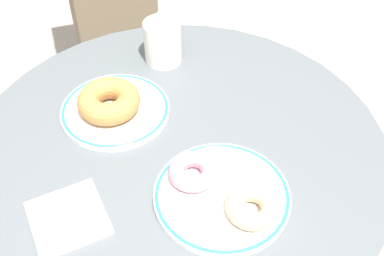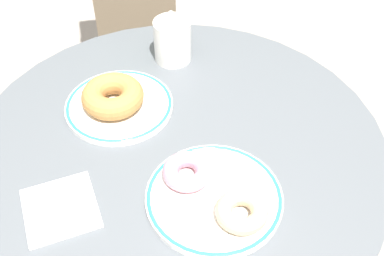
# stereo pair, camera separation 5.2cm
# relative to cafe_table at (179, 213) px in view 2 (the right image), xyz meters

# --- Properties ---
(cafe_table) EXTENTS (0.75, 0.75, 0.75)m
(cafe_table) POSITION_rel_cafe_table_xyz_m (0.00, 0.00, 0.00)
(cafe_table) COLOR #565B60
(cafe_table) RESTS_ON ground
(plate_left) EXTENTS (0.21, 0.21, 0.01)m
(plate_left) POSITION_rel_cafe_table_xyz_m (-0.14, -0.02, 0.23)
(plate_left) COLOR white
(plate_left) RESTS_ON cafe_table
(plate_right) EXTENTS (0.22, 0.22, 0.01)m
(plate_right) POSITION_rel_cafe_table_xyz_m (0.14, -0.04, 0.23)
(plate_right) COLOR white
(plate_right) RESTS_ON cafe_table
(donut_old_fashioned) EXTENTS (0.16, 0.16, 0.04)m
(donut_old_fashioned) POSITION_rel_cafe_table_xyz_m (-0.14, -0.03, 0.26)
(donut_old_fashioned) COLOR #BC7F42
(donut_old_fashioned) RESTS_ON plate_left
(donut_glazed) EXTENTS (0.10, 0.10, 0.03)m
(donut_glazed) POSITION_rel_cafe_table_xyz_m (0.20, -0.04, 0.25)
(donut_glazed) COLOR #E0B789
(donut_glazed) RESTS_ON plate_right
(donut_pink_frosted) EXTENTS (0.11, 0.11, 0.03)m
(donut_pink_frosted) POSITION_rel_cafe_table_xyz_m (0.08, -0.05, 0.25)
(donut_pink_frosted) COLOR pink
(donut_pink_frosted) RESTS_ON plate_right
(paper_napkin) EXTENTS (0.15, 0.14, 0.01)m
(paper_napkin) POSITION_rel_cafe_table_xyz_m (-0.01, -0.23, 0.23)
(paper_napkin) COLOR white
(paper_napkin) RESTS_ON cafe_table
(coffee_mug) EXTENTS (0.11, 0.09, 0.09)m
(coffee_mug) POSITION_rel_cafe_table_xyz_m (-0.19, 0.16, 0.27)
(coffee_mug) COLOR white
(coffee_mug) RESTS_ON cafe_table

